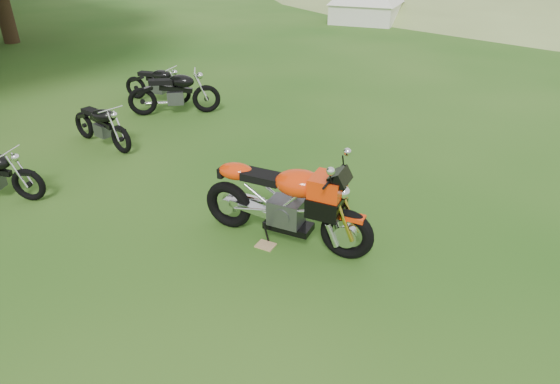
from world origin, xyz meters
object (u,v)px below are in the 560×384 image
(sport_motorcycle, at_px, (285,196))
(vintage_moto_d, at_px, (157,83))
(vintage_moto_a, at_px, (101,124))
(plywood_board, at_px, (266,245))
(vintage_moto_c, at_px, (174,92))

(sport_motorcycle, xyz_separation_m, vintage_moto_d, (-4.64, 5.07, -0.22))
(vintage_moto_d, bearing_deg, vintage_moto_a, -80.38)
(vintage_moto_a, distance_m, vintage_moto_d, 2.89)
(plywood_board, distance_m, vintage_moto_a, 4.73)
(sport_motorcycle, relative_size, vintage_moto_a, 1.34)
(vintage_moto_a, xyz_separation_m, vintage_moto_d, (-0.37, 2.87, 0.01))
(plywood_board, xyz_separation_m, vintage_moto_c, (-3.57, 4.49, 0.52))
(sport_motorcycle, bearing_deg, vintage_moto_a, 162.30)
(sport_motorcycle, bearing_deg, vintage_moto_c, 140.96)
(vintage_moto_c, height_order, vintage_moto_d, vintage_moto_c)
(vintage_moto_a, distance_m, vintage_moto_c, 2.15)
(sport_motorcycle, xyz_separation_m, vintage_moto_a, (-4.26, 2.20, -0.23))
(sport_motorcycle, bearing_deg, vintage_moto_d, 142.09)
(plywood_board, height_order, vintage_moto_d, vintage_moto_d)
(vintage_moto_c, bearing_deg, vintage_moto_a, -127.54)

